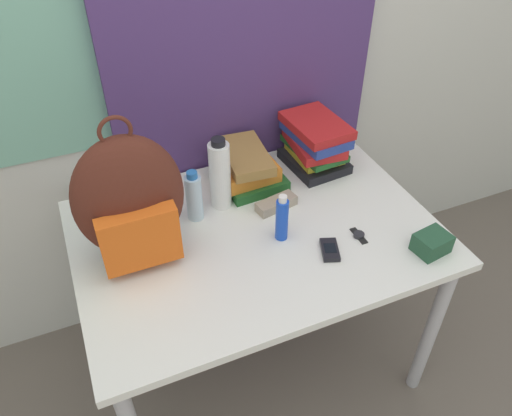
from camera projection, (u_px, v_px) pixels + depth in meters
name	position (u px, v px, depth m)	size (l,w,h in m)	color
wall_back	(198.00, 32.00, 1.73)	(6.00, 0.06, 2.50)	beige
curtain_blue	(245.00, 31.00, 1.74)	(1.03, 0.04, 2.50)	#4C336B
desk	(256.00, 248.00, 1.75)	(1.21, 0.85, 0.74)	silver
backpack	(130.00, 202.00, 1.48)	(0.33, 0.20, 0.49)	#512319
book_stack_left	(247.00, 168.00, 1.87)	(0.24, 0.28, 0.14)	#1E5623
book_stack_center	(315.00, 143.00, 1.93)	(0.22, 0.29, 0.20)	black
water_bottle	(194.00, 197.00, 1.69)	(0.06, 0.06, 0.19)	silver
sports_bottle	(220.00, 175.00, 1.72)	(0.07, 0.07, 0.28)	white
sunscreen_bottle	(282.00, 219.00, 1.62)	(0.04, 0.04, 0.18)	blue
cell_phone	(330.00, 250.00, 1.61)	(0.08, 0.11, 0.02)	black
sunglasses_case	(276.00, 204.00, 1.78)	(0.16, 0.08, 0.04)	gray
camera_pouch	(432.00, 243.00, 1.60)	(0.12, 0.10, 0.06)	#234C33
wristwatch	(359.00, 235.00, 1.67)	(0.04, 0.08, 0.01)	black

